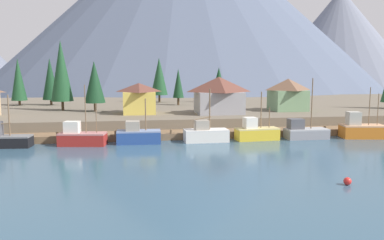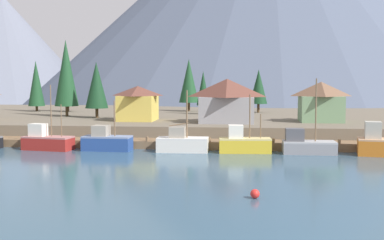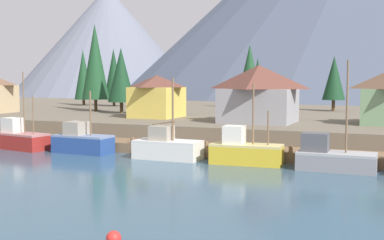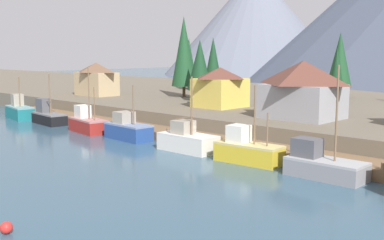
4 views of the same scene
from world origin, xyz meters
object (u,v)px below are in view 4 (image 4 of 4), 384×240
at_px(fishing_boat_red, 87,123).
at_px(channel_buoy, 6,228).
at_px(fishing_boat_yellow, 247,150).
at_px(fishing_boat_grey, 323,165).
at_px(fishing_boat_white, 187,140).
at_px(fishing_boat_teal, 19,111).
at_px(fishing_boat_black, 48,116).
at_px(house_grey, 303,89).
at_px(conifer_near_right, 184,51).
at_px(conifer_mid_left, 340,60).
at_px(house_tan, 97,79).
at_px(conifer_centre, 189,61).
at_px(conifer_back_left, 337,70).
at_px(conifer_far_left, 213,61).
at_px(fishing_boat_blue, 128,129).
at_px(conifer_near_left, 200,65).
at_px(house_yellow, 220,87).

distance_m(fishing_boat_red, channel_buoy, 34.41).
height_order(fishing_boat_yellow, fishing_boat_grey, fishing_boat_grey).
bearing_deg(fishing_boat_grey, fishing_boat_white, 179.78).
xyz_separation_m(fishing_boat_teal, fishing_boat_black, (7.82, 0.30, -0.05)).
bearing_deg(house_grey, conifer_near_right, 161.11).
bearing_deg(fishing_boat_red, conifer_mid_left, 80.23).
bearing_deg(house_tan, house_grey, -1.57).
bearing_deg(conifer_centre, conifer_mid_left, 6.17).
bearing_deg(fishing_boat_black, channel_buoy, -28.05).
bearing_deg(conifer_back_left, house_grey, -74.08).
bearing_deg(fishing_boat_grey, conifer_mid_left, 115.12).
height_order(conifer_back_left, conifer_far_left, conifer_far_left).
bearing_deg(fishing_boat_blue, fishing_boat_grey, 1.88).
height_order(fishing_boat_grey, house_grey, house_grey).
bearing_deg(conifer_mid_left, fishing_boat_yellow, -74.08).
xyz_separation_m(fishing_boat_blue, conifer_mid_left, (5.90, 39.49, 7.58)).
bearing_deg(conifer_centre, fishing_boat_grey, -35.95).
bearing_deg(conifer_far_left, fishing_boat_black, -88.71).
height_order(house_tan, channel_buoy, house_tan).
distance_m(fishing_boat_yellow, channel_buoy, 23.12).
xyz_separation_m(fishing_boat_white, house_grey, (5.02, 13.57, 4.74)).
bearing_deg(fishing_boat_yellow, conifer_back_left, 99.58).
bearing_deg(fishing_boat_red, conifer_centre, 124.68).
height_order(house_grey, conifer_far_left, conifer_far_left).
bearing_deg(conifer_centre, house_tan, -94.11).
distance_m(fishing_boat_white, conifer_near_left, 27.52).
bearing_deg(fishing_boat_red, conifer_far_left, 115.60).
xyz_separation_m(fishing_boat_black, conifer_far_left, (-0.81, 35.94, 7.13)).
relative_size(fishing_boat_yellow, conifer_back_left, 0.88).
relative_size(house_grey, conifer_near_right, 0.63).
bearing_deg(fishing_boat_red, house_yellow, 71.83).
bearing_deg(fishing_boat_grey, house_yellow, 146.61).
height_order(fishing_boat_red, house_tan, fishing_boat_red).
bearing_deg(conifer_back_left, conifer_near_right, -160.74).
relative_size(house_tan, conifer_near_left, 0.82).
bearing_deg(house_yellow, fishing_boat_grey, -33.06).
bearing_deg(conifer_back_left, conifer_far_left, 170.96).
xyz_separation_m(house_yellow, house_tan, (-27.26, -1.05, 0.13)).
xyz_separation_m(fishing_boat_white, house_tan, (-36.32, 14.70, 4.29)).
distance_m(house_grey, conifer_near_left, 23.29).
height_order(fishing_boat_yellow, house_tan, house_tan).
bearing_deg(fishing_boat_teal, house_yellow, 41.13).
distance_m(conifer_mid_left, conifer_back_left, 8.95).
distance_m(house_grey, conifer_far_left, 40.01).
relative_size(fishing_boat_red, house_yellow, 1.28).
xyz_separation_m(fishing_boat_yellow, house_grey, (-2.53, 13.53, 4.67)).
xyz_separation_m(house_yellow, conifer_near_left, (-8.08, 4.64, 2.74)).
xyz_separation_m(fishing_boat_red, fishing_boat_grey, (32.40, 0.28, -0.10)).
relative_size(fishing_boat_blue, conifer_far_left, 0.61).
bearing_deg(fishing_boat_grey, house_grey, 126.32).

